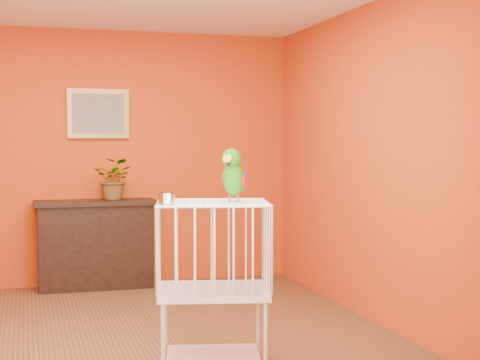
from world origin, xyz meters
name	(u,v)px	position (x,y,z in m)	size (l,w,h in m)	color
ground	(129,340)	(0.00, 0.00, 0.00)	(4.50, 4.50, 0.00)	brown
room_shell	(127,125)	(0.00, 0.00, 1.58)	(4.50, 4.50, 4.50)	#CB4113
console_cabinet	(95,244)	(-0.06, 2.04, 0.44)	(1.19, 0.43, 0.88)	black
potted_plant	(115,184)	(0.14, 2.04, 1.05)	(0.38, 0.42, 0.33)	#26722D
framed_picture	(98,114)	(0.00, 2.22, 1.75)	(0.62, 0.04, 0.50)	#A47D3A
birdcage	(213,283)	(0.43, -0.83, 0.56)	(0.80, 0.67, 1.08)	white
feed_cup	(167,198)	(0.11, -0.94, 1.12)	(0.10, 0.10, 0.07)	silver
parrot	(233,175)	(0.56, -0.87, 1.25)	(0.24, 0.29, 0.34)	#59544C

